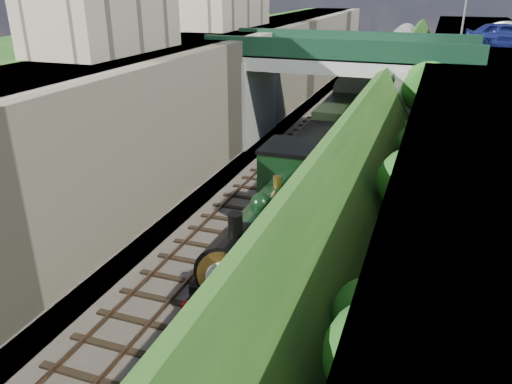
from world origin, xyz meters
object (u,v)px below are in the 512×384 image
(road_bridge, at_px, (348,88))
(car_blue, at_px, (505,35))
(locomotive, at_px, (276,223))
(tender, at_px, (320,167))
(tree, at_px, (431,89))

(road_bridge, relative_size, car_blue, 3.31)
(locomotive, relative_size, tender, 1.70)
(road_bridge, distance_m, tree, 5.35)
(road_bridge, distance_m, locomotive, 15.84)
(car_blue, xyz_separation_m, locomotive, (-8.69, -20.78, -5.18))
(car_blue, distance_m, tender, 16.89)
(tender, bearing_deg, road_bridge, 91.76)
(road_bridge, distance_m, car_blue, 10.72)
(locomotive, distance_m, tender, 7.37)
(car_blue, relative_size, tender, 0.81)
(road_bridge, bearing_deg, car_blue, 29.64)
(locomotive, height_order, tender, locomotive)
(tender, bearing_deg, locomotive, -90.00)
(road_bridge, relative_size, tender, 2.67)
(tree, xyz_separation_m, locomotive, (-4.71, -13.78, -2.75))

